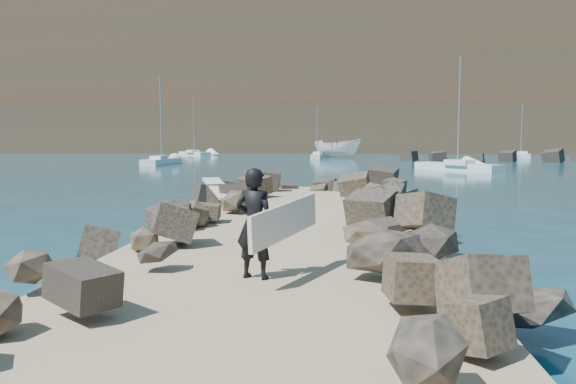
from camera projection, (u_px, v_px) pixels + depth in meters
name	position (u px, v px, depth m)	size (l,w,h in m)	color
ground	(292.00, 250.00, 13.50)	(800.00, 800.00, 0.00)	#0F384C
jetty	(283.00, 255.00, 11.49)	(6.00, 26.00, 0.60)	#8C7759
riprap_left	(154.00, 238.00, 12.24)	(2.60, 22.00, 1.00)	black
riprap_right	(424.00, 243.00, 11.69)	(2.60, 22.00, 1.00)	black
headland	(371.00, 95.00, 169.63)	(360.00, 140.00, 32.00)	#2D4919
surfboard_resting	(219.00, 192.00, 17.28)	(0.55, 2.21, 0.07)	beige
boat_imported	(337.00, 149.00, 79.88)	(2.62, 6.97, 2.69)	white
surfer_with_board	(259.00, 223.00, 8.26)	(1.20, 1.92, 1.65)	black
sailboat_f	(561.00, 152.00, 101.43)	(3.24, 5.15, 6.43)	silver
sailboat_b	(317.00, 156.00, 77.26)	(1.55, 5.94, 7.23)	silver
sailboat_c	(458.00, 167.00, 47.09)	(6.44, 7.41, 9.63)	silver
sailboat_e	(194.00, 154.00, 90.29)	(6.66, 7.38, 9.73)	silver
sailboat_d	(521.00, 156.00, 79.89)	(2.10, 6.57, 7.85)	silver
sailboat_a	(161.00, 162.00, 58.47)	(2.10, 7.65, 9.08)	silver
headland_buildings	(398.00, 29.00, 159.56)	(137.50, 30.50, 5.00)	white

